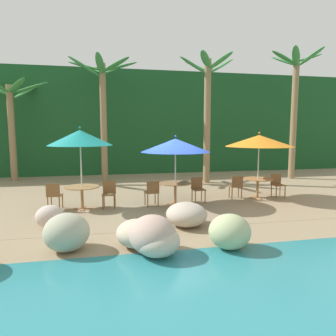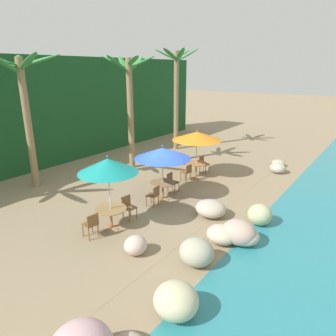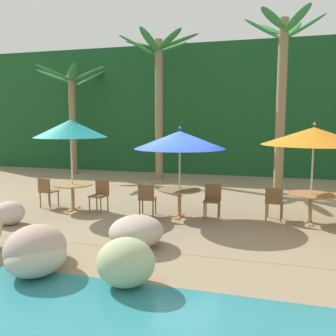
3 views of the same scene
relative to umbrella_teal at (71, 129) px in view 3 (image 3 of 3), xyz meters
name	(u,v)px [view 3 (image 3 of 3)]	position (x,y,z in m)	size (l,w,h in m)	color
ground_plane	(170,217)	(2.85, 0.03, -2.29)	(120.00, 120.00, 0.00)	#937F60
terrace_deck	(170,217)	(2.85, 0.03, -2.28)	(18.00, 5.20, 0.01)	#937F60
foliage_backdrop	(220,110)	(2.85, 9.03, 0.71)	(28.00, 2.40, 6.00)	#194C23
umbrella_teal	(71,129)	(0.00, 0.00, 0.00)	(2.02, 2.02, 2.64)	silver
dining_table_teal	(73,188)	(0.00, 0.00, -1.67)	(1.10, 1.10, 0.74)	#A37547
chair_teal_seaward	(100,194)	(0.85, 0.00, -1.77)	(0.46, 0.47, 0.87)	brown
chair_teal_inland	(47,190)	(-0.85, 0.03, -1.77)	(0.47, 0.48, 0.87)	brown
umbrella_blue	(180,140)	(3.09, 0.07, -0.27)	(2.35, 2.35, 2.36)	silver
dining_table_blue	(180,194)	(3.09, 0.07, -1.67)	(1.10, 1.10, 0.74)	#A37547
chair_blue_seaward	(213,199)	(3.93, 0.20, -1.77)	(0.44, 0.45, 0.87)	brown
chair_blue_inland	(147,197)	(2.26, -0.12, -1.77)	(0.47, 0.48, 0.87)	brown
umbrella_orange	(314,136)	(6.32, 0.36, -0.15)	(2.48, 2.48, 2.47)	silver
dining_table_orange	(311,199)	(6.32, 0.36, -1.67)	(1.10, 1.10, 0.74)	#A37547
chair_orange_inland	(274,201)	(5.46, 0.36, -1.77)	(0.46, 0.47, 0.87)	brown
palm_tree_nearest	(72,99)	(-3.73, 6.50, 1.20)	(3.76, 3.46, 5.00)	olive
palm_tree_second	(159,80)	(0.72, 5.83, 1.89)	(3.43, 3.37, 6.02)	olive
palm_tree_third	(282,77)	(5.58, 4.12, 1.67)	(2.75, 2.64, 6.01)	olive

